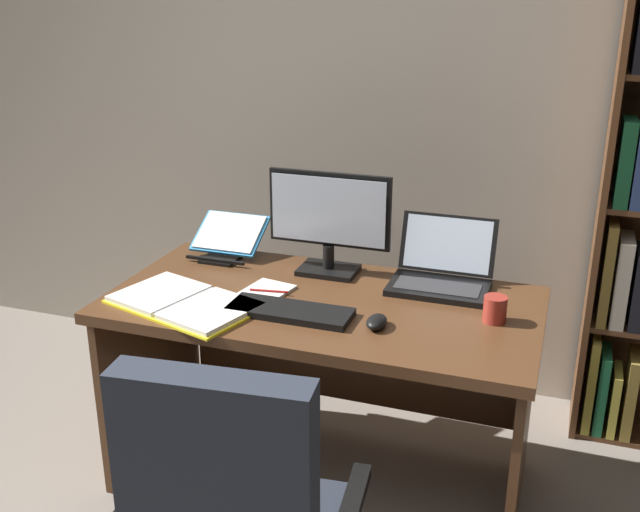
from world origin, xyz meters
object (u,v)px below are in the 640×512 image
monitor (329,223)px  coffee_mug (495,309)px  open_binder (185,303)px  notepad (264,292)px  pen (269,291)px  desk (329,343)px  laptop (442,273)px  reading_stand_with_book (228,238)px  keyboard (290,311)px  computer_mouse (377,322)px

monitor → coffee_mug: size_ratio=5.36×
open_binder → notepad: open_binder is taller
notepad → pen: bearing=0.0°
desk → laptop: laptop is taller
pen → desk: bearing=25.9°
desk → laptop: 0.49m
desk → pen: pen is taller
reading_stand_with_book → pen: (0.32, -0.33, -0.06)m
keyboard → notepad: bearing=138.4°
computer_mouse → notepad: size_ratio=0.50×
keyboard → reading_stand_with_book: reading_stand_with_book is taller
reading_stand_with_book → open_binder: size_ratio=0.49×
computer_mouse → coffee_mug: bearing=25.8°
laptop → pen: bearing=-153.3°
keyboard → reading_stand_with_book: 0.65m
keyboard → computer_mouse: computer_mouse is taller
laptop → keyboard: size_ratio=0.84×
computer_mouse → open_binder: 0.67m
keyboard → open_binder: size_ratio=0.73×
monitor → pen: (-0.13, -0.28, -0.18)m
notepad → open_binder: bearing=-139.5°
desk → reading_stand_with_book: bearing=155.4°
desk → notepad: bearing=-156.2°
reading_stand_with_book → coffee_mug: (1.10, -0.29, -0.03)m
monitor → pen: bearing=-115.5°
monitor → notepad: (-0.15, -0.28, -0.19)m
pen → coffee_mug: coffee_mug is taller
desk → monitor: bearing=108.9°
computer_mouse → pen: computer_mouse is taller
computer_mouse → monitor: bearing=126.1°
monitor → keyboard: bearing=-90.0°
monitor → laptop: size_ratio=1.33×
open_binder → notepad: (0.22, 0.19, -0.01)m
computer_mouse → notepad: computer_mouse is taller
open_binder → coffee_mug: coffee_mug is taller
open_binder → notepad: size_ratio=2.73×
computer_mouse → coffee_mug: coffee_mug is taller
notepad → coffee_mug: bearing=2.5°
desk → computer_mouse: computer_mouse is taller
coffee_mug → desk: bearing=174.3°
laptop → computer_mouse: bearing=-107.5°
laptop → reading_stand_with_book: size_ratio=1.26×
open_binder → notepad: 0.29m
notepad → pen: size_ratio=1.50×
pen → laptop: bearing=26.7°
computer_mouse → laptop: bearing=72.5°
computer_mouse → pen: (-0.43, 0.14, -0.01)m
desk → coffee_mug: bearing=-5.7°
reading_stand_with_book → pen: size_ratio=2.00×
desk → monitor: size_ratio=3.19×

